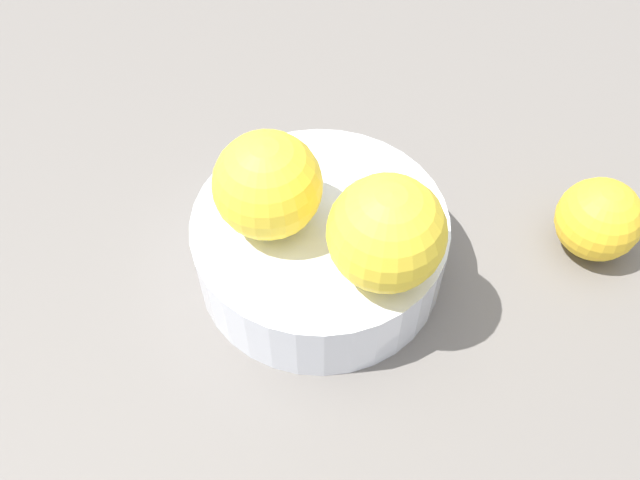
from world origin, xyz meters
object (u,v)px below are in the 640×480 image
Objects in this scene: orange_in_bowl_0 at (387,233)px; orange_loose_0 at (599,219)px; fruit_bowl at (320,246)px; orange_in_bowl_1 at (268,185)px.

orange_loose_0 is (9.34, -16.49, -6.65)cm from orange_in_bowl_0.
fruit_bowl is 9.42cm from orange_in_bowl_0.
orange_in_bowl_1 is (2.92, 8.69, -0.12)cm from orange_in_bowl_0.
orange_loose_0 is at bearing -60.48° from orange_in_bowl_0.
fruit_bowl is at bearing -81.51° from orange_in_bowl_1.
orange_in_bowl_0 reaches higher than orange_in_bowl_1.
orange_in_bowl_0 is at bearing 119.52° from orange_loose_0.
orange_loose_0 is (6.42, -25.18, -6.53)cm from orange_in_bowl_1.
orange_in_bowl_0 reaches higher than orange_loose_0.
orange_in_bowl_0 is at bearing -108.55° from orange_in_bowl_1.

